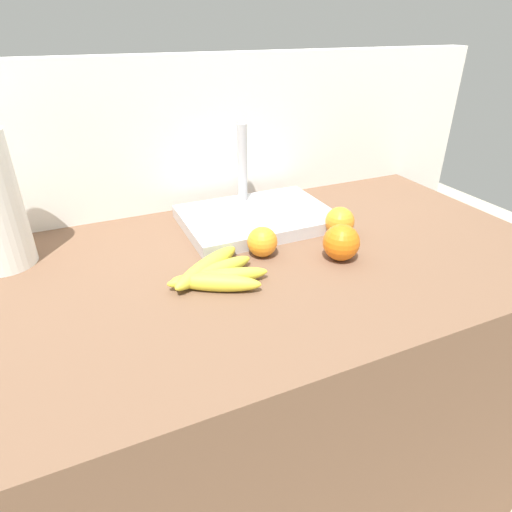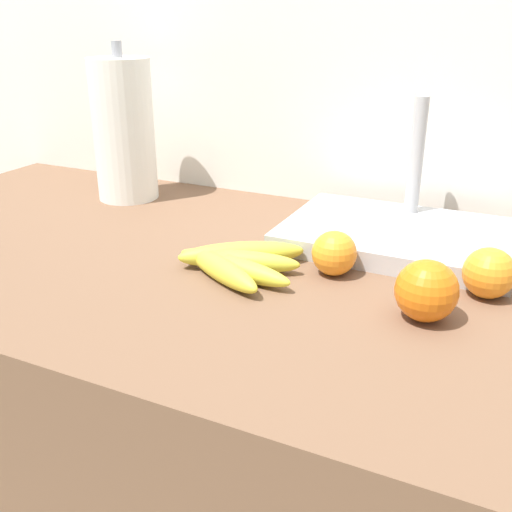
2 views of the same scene
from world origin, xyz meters
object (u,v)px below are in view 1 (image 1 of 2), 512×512
(banana_bunch, at_px, (213,274))
(orange_right, at_px, (341,242))
(orange_back_right, at_px, (340,221))
(orange_back_left, at_px, (262,242))
(sink_basin, at_px, (256,216))

(banana_bunch, bearing_deg, orange_right, -4.65)
(orange_back_right, bearing_deg, orange_back_left, -174.96)
(orange_back_right, distance_m, orange_right, 0.12)
(orange_back_left, relative_size, orange_back_right, 0.95)
(orange_back_right, xyz_separation_m, orange_right, (-0.06, -0.10, 0.00))
(orange_back_left, bearing_deg, sink_basin, 70.19)
(banana_bunch, distance_m, sink_basin, 0.29)
(orange_right, bearing_deg, sink_basin, 109.93)
(orange_back_right, height_order, orange_right, orange_right)
(orange_right, relative_size, sink_basin, 0.21)
(orange_back_right, height_order, sink_basin, sink_basin)
(banana_bunch, distance_m, orange_back_right, 0.35)
(orange_back_right, xyz_separation_m, sink_basin, (-0.15, 0.14, -0.01))
(orange_back_left, xyz_separation_m, sink_basin, (0.06, 0.16, -0.01))
(orange_back_left, distance_m, orange_right, 0.17)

